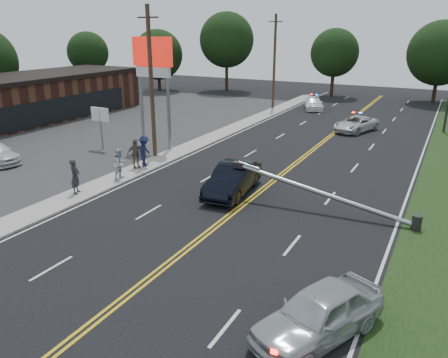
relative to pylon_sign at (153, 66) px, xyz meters
The scene contains 23 objects.
ground 18.50m from the pylon_sign, 53.13° to the right, with size 120.00×120.00×0.00m, color black.
parking_lot 11.92m from the pylon_sign, 157.17° to the right, with size 25.00×60.00×0.01m, color #2D2D2D.
sidewalk 7.46m from the pylon_sign, 62.30° to the right, with size 1.80×70.00×0.12m, color #A09B90.
centerline_yellow 12.73m from the pylon_sign, 20.85° to the right, with size 0.36×80.00×0.00m, color gold.
pharmacy_building 17.90m from the pylon_sign, behind, with size 8.40×30.40×4.30m.
pylon_sign is the anchor object (origin of this frame).
small_sign 5.45m from the pylon_sign, 150.26° to the right, with size 1.60×0.14×3.10m.
fallen_streetlight 16.66m from the pylon_sign, 22.22° to the right, with size 9.36×0.44×1.91m.
utility_pole_mid 2.55m from the pylon_sign, 56.98° to the right, with size 1.60×0.28×10.00m.
utility_pole_far 20.06m from the pylon_sign, 86.28° to the left, with size 1.60×0.28×10.00m.
tree_3 29.94m from the pylon_sign, 142.87° to the left, with size 5.23×5.23×8.18m.
tree_4 32.22m from the pylon_sign, 125.47° to the left, with size 6.90×6.90×8.47m.
tree_5 32.29m from the pylon_sign, 108.21° to the left, with size 7.54×7.54×10.75m.
tree_6 32.60m from the pylon_sign, 81.74° to the left, with size 6.09×6.09×8.61m.
tree_7 37.00m from the pylon_sign, 62.79° to the left, with size 7.49×7.49×9.52m.
crashed_sedan 12.09m from the pylon_sign, 31.82° to the right, with size 1.74×4.99×1.65m, color black.
waiting_sedan 23.10m from the pylon_sign, 41.91° to the right, with size 1.80×4.48×1.53m, color #ADB1B5.
emergency_a 18.28m from the pylon_sign, 46.91° to the left, with size 2.16×4.68×1.30m, color silver.
emergency_b 22.96m from the pylon_sign, 75.87° to the left, with size 1.87×4.60×1.33m, color white.
bystander_a 11.24m from the pylon_sign, 79.00° to the right, with size 0.69×0.45×1.88m, color #282830.
bystander_b 8.86m from the pylon_sign, 70.38° to the right, with size 0.89×0.69×1.83m, color silver.
bystander_c 6.83m from the pylon_sign, 62.83° to the right, with size 1.29×0.74×1.99m, color #1C2146.
bystander_d 7.18m from the pylon_sign, 68.44° to the right, with size 1.09×0.46×1.87m, color #60564D.
Camera 1 is at (8.79, -11.71, 8.57)m, focal length 35.00 mm.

